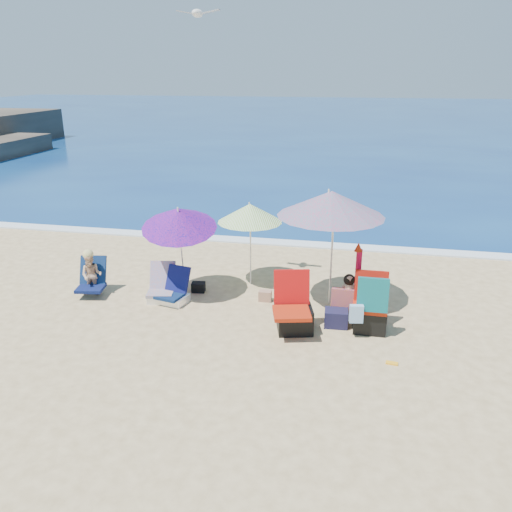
% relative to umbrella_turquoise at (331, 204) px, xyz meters
% --- Properties ---
extents(ground, '(120.00, 120.00, 0.00)m').
position_rel_umbrella_turquoise_xyz_m(ground, '(-1.04, -1.51, -2.06)').
color(ground, '#D8BC84').
rests_on(ground, ground).
extents(sea, '(120.00, 80.00, 0.12)m').
position_rel_umbrella_turquoise_xyz_m(sea, '(-1.04, 43.49, -2.11)').
color(sea, navy).
rests_on(sea, ground).
extents(foam, '(120.00, 0.50, 0.04)m').
position_rel_umbrella_turquoise_xyz_m(foam, '(-1.04, 3.59, -2.04)').
color(foam, white).
rests_on(foam, ground).
extents(umbrella_turquoise, '(2.58, 2.58, 2.34)m').
position_rel_umbrella_turquoise_xyz_m(umbrella_turquoise, '(0.00, 0.00, 0.00)').
color(umbrella_turquoise, silver).
rests_on(umbrella_turquoise, ground).
extents(umbrella_striped, '(1.37, 1.37, 1.82)m').
position_rel_umbrella_turquoise_xyz_m(umbrella_striped, '(-1.72, 0.73, -0.47)').
color(umbrella_striped, white).
rests_on(umbrella_striped, ground).
extents(umbrella_blue, '(1.84, 1.89, 2.05)m').
position_rel_umbrella_turquoise_xyz_m(umbrella_blue, '(-2.94, -0.24, -0.38)').
color(umbrella_blue, white).
rests_on(umbrella_blue, ground).
extents(furled_umbrella, '(0.16, 0.16, 1.46)m').
position_rel_umbrella_turquoise_xyz_m(furled_umbrella, '(0.58, -0.38, -1.26)').
color(furled_umbrella, '#B80D31').
rests_on(furled_umbrella, ground).
extents(chair_navy, '(0.65, 0.74, 0.70)m').
position_rel_umbrella_turquoise_xyz_m(chair_navy, '(-3.01, -0.54, -1.88)').
color(chair_navy, '#0C2148').
rests_on(chair_navy, ground).
extents(chair_rainbow, '(0.64, 0.74, 0.74)m').
position_rel_umbrella_turquoise_xyz_m(chair_rainbow, '(-3.30, -0.47, -1.87)').
color(chair_rainbow, '#D9724C').
rests_on(chair_rainbow, ground).
extents(camp_chair_left, '(0.78, 0.96, 1.11)m').
position_rel_umbrella_turquoise_xyz_m(camp_chair_left, '(-0.49, -1.28, -1.73)').
color(camp_chair_left, '#A8230C').
rests_on(camp_chair_left, ground).
extents(camp_chair_right, '(0.66, 0.78, 1.09)m').
position_rel_umbrella_turquoise_xyz_m(camp_chair_right, '(0.83, -0.99, -1.67)').
color(camp_chair_right, '#B8250D').
rests_on(camp_chair_right, ground).
extents(person_center, '(0.61, 0.51, 0.89)m').
position_rel_umbrella_turquoise_xyz_m(person_center, '(0.43, -0.60, -1.63)').
color(person_center, tan).
rests_on(person_center, ground).
extents(person_left, '(0.66, 0.77, 0.99)m').
position_rel_umbrella_turquoise_xyz_m(person_left, '(-4.80, -0.52, -1.61)').
color(person_left, tan).
rests_on(person_left, ground).
extents(bag_black_a, '(0.30, 0.24, 0.20)m').
position_rel_umbrella_turquoise_xyz_m(bag_black_a, '(-2.70, 0.06, -1.96)').
color(bag_black_a, black).
rests_on(bag_black_a, ground).
extents(bag_tan, '(0.26, 0.19, 0.22)m').
position_rel_umbrella_turquoise_xyz_m(bag_tan, '(-1.23, -0.11, -1.95)').
color(bag_tan, '#A3765D').
rests_on(bag_tan, ground).
extents(bag_navy_b, '(0.43, 0.33, 0.32)m').
position_rel_umbrella_turquoise_xyz_m(bag_navy_b, '(0.24, -0.94, -1.90)').
color(bag_navy_b, '#191834').
rests_on(bag_navy_b, ground).
extents(orange_item, '(0.20, 0.11, 0.03)m').
position_rel_umbrella_turquoise_xyz_m(orange_item, '(1.20, -2.07, -2.05)').
color(orange_item, '#FFAA1A').
rests_on(orange_item, ground).
extents(seagull, '(0.84, 0.39, 0.14)m').
position_rel_umbrella_turquoise_xyz_m(seagull, '(-2.60, 0.35, 3.33)').
color(seagull, silver).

